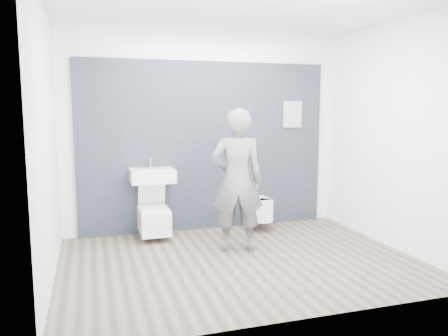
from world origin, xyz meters
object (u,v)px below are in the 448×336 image
object	(u,v)px
visitor	(237,181)
toilet_rounded	(259,209)
washbasin	(152,175)
toilet_square	(154,219)

from	to	relation	value
visitor	toilet_rounded	bearing A→B (deg)	-113.40
washbasin	visitor	distance (m)	1.24
washbasin	visitor	xyz separation A→B (m)	(0.91, -0.85, 0.02)
toilet_square	visitor	bearing A→B (deg)	-40.99
visitor	washbasin	bearing A→B (deg)	-28.59
washbasin	toilet_square	size ratio (longest dim) A/B	0.79
visitor	toilet_square	bearing A→B (deg)	-26.58
toilet_square	visitor	size ratio (longest dim) A/B	0.42
toilet_square	toilet_rounded	xyz separation A→B (m)	(1.52, -0.00, 0.03)
toilet_square	visitor	xyz separation A→B (m)	(0.91, -0.79, 0.60)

